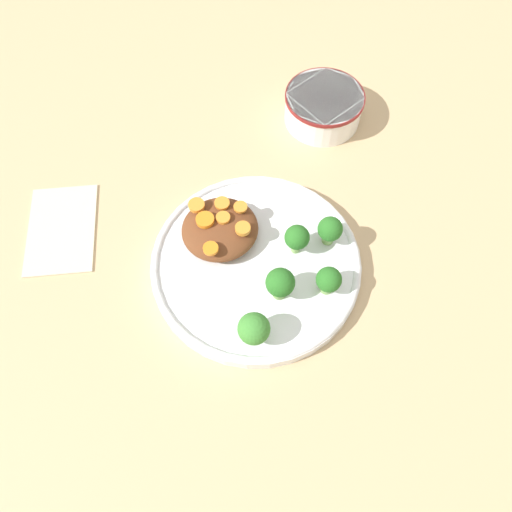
{
  "coord_description": "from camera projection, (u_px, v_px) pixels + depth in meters",
  "views": [
    {
      "loc": [
        -0.3,
        0.1,
        0.62
      ],
      "look_at": [
        0.0,
        0.0,
        0.04
      ],
      "focal_mm": 35.0,
      "sensor_mm": 36.0,
      "label": 1
    }
  ],
  "objects": [
    {
      "name": "napkin",
      "position": [
        61.0,
        229.0,
        0.72
      ],
      "size": [
        0.17,
        0.13,
        0.01
      ],
      "rotation": [
        0.0,
        0.0,
        -0.22
      ],
      "color": "beige",
      "rests_on": "ground_plane"
    },
    {
      "name": "carrot_slice_0",
      "position": [
        211.0,
        248.0,
        0.65
      ],
      "size": [
        0.02,
        0.02,
        0.0
      ],
      "primitive_type": "cylinder",
      "color": "orange",
      "rests_on": "stew_mound"
    },
    {
      "name": "broccoli_floret_1",
      "position": [
        329.0,
        280.0,
        0.63
      ],
      "size": [
        0.03,
        0.03,
        0.05
      ],
      "color": "#7FA85B",
      "rests_on": "plate"
    },
    {
      "name": "broccoli_floret_3",
      "position": [
        297.0,
        238.0,
        0.66
      ],
      "size": [
        0.03,
        0.03,
        0.05
      ],
      "color": "#7FA85B",
      "rests_on": "plate"
    },
    {
      "name": "carrot_slice_5",
      "position": [
        223.0,
        218.0,
        0.67
      ],
      "size": [
        0.02,
        0.02,
        0.0
      ],
      "primitive_type": "cylinder",
      "color": "orange",
      "rests_on": "stew_mound"
    },
    {
      "name": "broccoli_floret_2",
      "position": [
        330.0,
        230.0,
        0.67
      ],
      "size": [
        0.03,
        0.03,
        0.05
      ],
      "color": "#7FA85B",
      "rests_on": "plate"
    },
    {
      "name": "broccoli_floret_0",
      "position": [
        280.0,
        283.0,
        0.63
      ],
      "size": [
        0.04,
        0.04,
        0.05
      ],
      "color": "#759E51",
      "rests_on": "plate"
    },
    {
      "name": "carrot_slice_3",
      "position": [
        222.0,
        203.0,
        0.68
      ],
      "size": [
        0.02,
        0.02,
        0.0
      ],
      "primitive_type": "cylinder",
      "color": "orange",
      "rests_on": "stew_mound"
    },
    {
      "name": "carrot_slice_2",
      "position": [
        243.0,
        229.0,
        0.66
      ],
      "size": [
        0.02,
        0.02,
        0.01
      ],
      "primitive_type": "cylinder",
      "color": "orange",
      "rests_on": "stew_mound"
    },
    {
      "name": "carrot_slice_6",
      "position": [
        238.0,
        208.0,
        0.68
      ],
      "size": [
        0.02,
        0.02,
        0.0
      ],
      "primitive_type": "cylinder",
      "color": "orange",
      "rests_on": "stew_mound"
    },
    {
      "name": "dip_bowl",
      "position": [
        324.0,
        106.0,
        0.8
      ],
      "size": [
        0.13,
        0.13,
        0.05
      ],
      "color": "white",
      "rests_on": "ground_plane"
    },
    {
      "name": "ground_plane",
      "position": [
        256.0,
        268.0,
        0.7
      ],
      "size": [
        4.0,
        4.0,
        0.0
      ],
      "primitive_type": "plane",
      "color": "tan"
    },
    {
      "name": "broccoli_floret_4",
      "position": [
        254.0,
        329.0,
        0.6
      ],
      "size": [
        0.04,
        0.04,
        0.05
      ],
      "color": "#759E51",
      "rests_on": "plate"
    },
    {
      "name": "carrot_slice_4",
      "position": [
        197.0,
        205.0,
        0.68
      ],
      "size": [
        0.02,
        0.02,
        0.01
      ],
      "primitive_type": "cylinder",
      "color": "orange",
      "rests_on": "stew_mound"
    },
    {
      "name": "stew_mound",
      "position": [
        220.0,
        229.0,
        0.68
      ],
      "size": [
        0.1,
        0.11,
        0.03
      ],
      "primitive_type": "ellipsoid",
      "color": "brown",
      "rests_on": "plate"
    },
    {
      "name": "carrot_slice_1",
      "position": [
        205.0,
        220.0,
        0.67
      ],
      "size": [
        0.02,
        0.02,
        0.01
      ],
      "primitive_type": "cylinder",
      "color": "orange",
      "rests_on": "stew_mound"
    },
    {
      "name": "plate",
      "position": [
        256.0,
        263.0,
        0.68
      ],
      "size": [
        0.29,
        0.29,
        0.03
      ],
      "color": "white",
      "rests_on": "ground_plane"
    }
  ]
}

